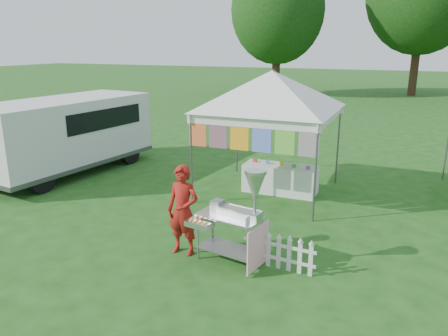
% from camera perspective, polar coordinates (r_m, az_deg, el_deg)
% --- Properties ---
extents(ground, '(120.00, 120.00, 0.00)m').
position_cam_1_polar(ground, '(8.02, -1.88, -10.72)').
color(ground, '#1C4914').
rests_on(ground, ground).
extents(canopy_main, '(4.24, 4.24, 3.45)m').
position_cam_1_polar(canopy_main, '(10.45, 6.28, 12.50)').
color(canopy_main, '#59595E').
rests_on(canopy_main, ground).
extents(tree_left, '(6.40, 6.40, 9.53)m').
position_cam_1_polar(tree_left, '(31.88, 7.04, 19.86)').
color(tree_left, '#332212').
rests_on(tree_left, ground).
extents(donut_cart, '(1.32, 0.82, 1.69)m').
position_cam_1_polar(donut_cart, '(7.16, 1.88, -5.39)').
color(donut_cart, gray).
rests_on(donut_cart, ground).
extents(vendor, '(0.59, 0.39, 1.61)m').
position_cam_1_polar(vendor, '(7.65, -5.37, -5.52)').
color(vendor, maroon).
rests_on(vendor, ground).
extents(cargo_van, '(2.65, 5.29, 2.11)m').
position_cam_1_polar(cargo_van, '(13.29, -19.55, 4.35)').
color(cargo_van, silver).
rests_on(cargo_van, ground).
extents(picket_fence, '(1.26, 0.11, 0.56)m').
position_cam_1_polar(picket_fence, '(7.36, 7.15, -10.92)').
color(picket_fence, silver).
rests_on(picket_fence, ground).
extents(display_table, '(1.80, 0.70, 0.70)m').
position_cam_1_polar(display_table, '(10.97, 7.34, -1.42)').
color(display_table, white).
rests_on(display_table, ground).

